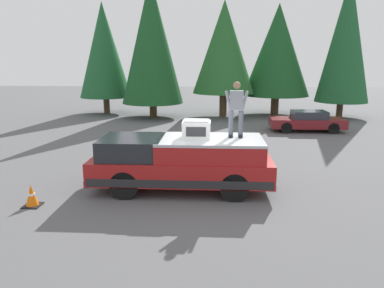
{
  "coord_description": "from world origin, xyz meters",
  "views": [
    {
      "loc": [
        -10.76,
        -0.28,
        3.97
      ],
      "look_at": [
        0.55,
        0.37,
        1.35
      ],
      "focal_mm": 34.15,
      "sensor_mm": 36.0,
      "label": 1
    }
  ],
  "objects_px": {
    "compressor_unit": "(196,129)",
    "traffic_cone": "(32,196)",
    "person_on_truck_bed": "(236,108)",
    "pickup_truck": "(182,163)",
    "parked_car_maroon": "(307,121)"
  },
  "relations": [
    {
      "from": "compressor_unit",
      "to": "traffic_cone",
      "type": "distance_m",
      "value": 5.03
    },
    {
      "from": "person_on_truck_bed",
      "to": "pickup_truck",
      "type": "bearing_deg",
      "value": 97.86
    },
    {
      "from": "pickup_truck",
      "to": "person_on_truck_bed",
      "type": "distance_m",
      "value": 2.36
    },
    {
      "from": "compressor_unit",
      "to": "parked_car_maroon",
      "type": "height_order",
      "value": "compressor_unit"
    },
    {
      "from": "compressor_unit",
      "to": "person_on_truck_bed",
      "type": "height_order",
      "value": "person_on_truck_bed"
    },
    {
      "from": "compressor_unit",
      "to": "parked_car_maroon",
      "type": "relative_size",
      "value": 0.2
    },
    {
      "from": "compressor_unit",
      "to": "pickup_truck",
      "type": "bearing_deg",
      "value": 89.71
    },
    {
      "from": "compressor_unit",
      "to": "parked_car_maroon",
      "type": "bearing_deg",
      "value": -30.37
    },
    {
      "from": "pickup_truck",
      "to": "parked_car_maroon",
      "type": "height_order",
      "value": "pickup_truck"
    },
    {
      "from": "pickup_truck",
      "to": "compressor_unit",
      "type": "xyz_separation_m",
      "value": [
        -0.0,
        -0.46,
        1.05
      ]
    },
    {
      "from": "compressor_unit",
      "to": "traffic_cone",
      "type": "bearing_deg",
      "value": 109.21
    },
    {
      "from": "pickup_truck",
      "to": "compressor_unit",
      "type": "bearing_deg",
      "value": -90.29
    },
    {
      "from": "compressor_unit",
      "to": "person_on_truck_bed",
      "type": "distance_m",
      "value": 1.37
    },
    {
      "from": "parked_car_maroon",
      "to": "pickup_truck",
      "type": "bearing_deg",
      "value": 147.71
    },
    {
      "from": "pickup_truck",
      "to": "traffic_cone",
      "type": "distance_m",
      "value": 4.37
    }
  ]
}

